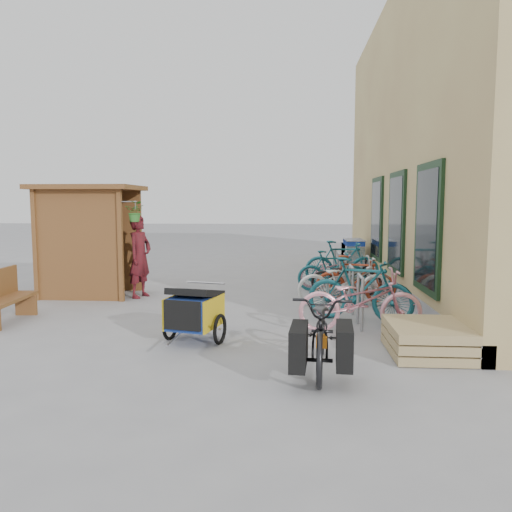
# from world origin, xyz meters

# --- Properties ---
(ground) EXTENTS (80.00, 80.00, 0.00)m
(ground) POSITION_xyz_m (0.00, 0.00, 0.00)
(ground) COLOR #939396
(kiosk) EXTENTS (2.49, 1.65, 2.40)m
(kiosk) POSITION_xyz_m (-3.28, 2.47, 1.55)
(kiosk) COLOR brown
(kiosk) RESTS_ON ground
(bike_rack) EXTENTS (0.05, 5.35, 0.86)m
(bike_rack) POSITION_xyz_m (2.30, 2.40, 0.52)
(bike_rack) COLOR #A5A8AD
(bike_rack) RESTS_ON ground
(pallet_stack) EXTENTS (1.00, 1.20, 0.40)m
(pallet_stack) POSITION_xyz_m (3.00, -1.40, 0.21)
(pallet_stack) COLOR tan
(pallet_stack) RESTS_ON ground
(bench) EXTENTS (0.53, 1.45, 0.90)m
(bench) POSITION_xyz_m (-3.67, -0.08, 0.46)
(bench) COLOR brown
(bench) RESTS_ON ground
(shopping_carts) EXTENTS (0.54, 1.83, 0.98)m
(shopping_carts) POSITION_xyz_m (3.00, 6.91, 0.57)
(shopping_carts) COLOR silver
(shopping_carts) RESTS_ON ground
(child_trailer) EXTENTS (0.93, 1.47, 0.85)m
(child_trailer) POSITION_xyz_m (-0.23, -0.99, 0.47)
(child_trailer) COLOR navy
(child_trailer) RESTS_ON ground
(cargo_bike) EXTENTS (0.81, 1.91, 0.98)m
(cargo_bike) POSITION_xyz_m (1.55, -2.18, 0.49)
(cargo_bike) COLOR black
(cargo_bike) RESTS_ON ground
(person_kiosk) EXTENTS (0.60, 0.74, 1.76)m
(person_kiosk) POSITION_xyz_m (-2.05, 2.33, 0.88)
(person_kiosk) COLOR maroon
(person_kiosk) RESTS_ON ground
(bike_0) EXTENTS (1.93, 0.72, 1.01)m
(bike_0) POSITION_xyz_m (2.26, -0.31, 0.50)
(bike_0) COLOR pink
(bike_0) RESTS_ON ground
(bike_1) EXTENTS (1.89, 1.07, 1.09)m
(bike_1) POSITION_xyz_m (2.35, 0.42, 0.55)
(bike_1) COLOR #1A5E6A
(bike_1) RESTS_ON ground
(bike_2) EXTENTS (1.92, 0.80, 0.98)m
(bike_2) POSITION_xyz_m (2.24, 1.72, 0.49)
(bike_2) COLOR silver
(bike_2) RESTS_ON ground
(bike_3) EXTENTS (1.68, 0.79, 0.97)m
(bike_3) POSITION_xyz_m (2.47, 1.99, 0.49)
(bike_3) COLOR maroon
(bike_3) RESTS_ON ground
(bike_4) EXTENTS (1.59, 0.67, 0.81)m
(bike_4) POSITION_xyz_m (2.40, 2.93, 0.41)
(bike_4) COLOR black
(bike_4) RESTS_ON ground
(bike_5) EXTENTS (1.59, 0.53, 0.94)m
(bike_5) POSITION_xyz_m (2.11, 3.35, 0.47)
(bike_5) COLOR #1A5E6A
(bike_5) RESTS_ON ground
(bike_6) EXTENTS (1.59, 0.83, 0.80)m
(bike_6) POSITION_xyz_m (2.14, 3.97, 0.40)
(bike_6) COLOR pink
(bike_6) RESTS_ON ground
(bike_7) EXTENTS (1.83, 0.55, 1.09)m
(bike_7) POSITION_xyz_m (2.44, 4.30, 0.55)
(bike_7) COLOR #1A5E6A
(bike_7) RESTS_ON ground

